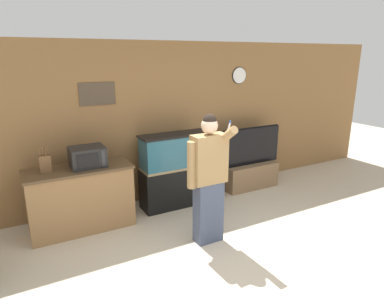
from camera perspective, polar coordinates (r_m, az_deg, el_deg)
ground_plane at (r=4.01m, az=10.11°, el=-20.55°), size 18.00×18.00×0.00m
wall_back_paneled at (r=5.67m, az=-6.49°, el=5.06°), size 10.00×0.08×2.60m
counter_island at (r=5.05m, az=-18.01°, el=-7.15°), size 1.42×0.58×0.90m
microwave at (r=4.89m, az=-17.02°, el=-0.52°), size 0.46×0.39×0.27m
knife_block at (r=4.86m, az=-23.29°, el=-1.45°), size 0.14×0.09×0.33m
aquarium_on_stand at (r=5.50m, az=-2.67°, el=-2.79°), size 1.15×0.41×1.20m
tv_on_stand at (r=6.40m, az=9.61°, el=-2.69°), size 1.25×0.40×1.14m
person_standing at (r=4.33m, az=2.73°, el=-4.09°), size 0.53×0.40×1.70m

